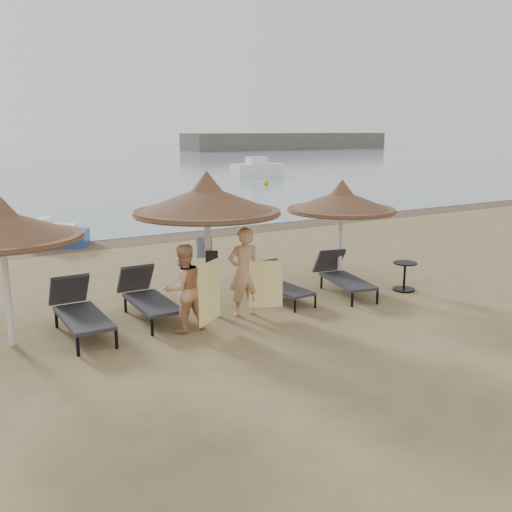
{
  "coord_description": "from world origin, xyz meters",
  "views": [
    {
      "loc": [
        -5.25,
        -8.58,
        3.62
      ],
      "look_at": [
        0.63,
        1.2,
        1.08
      ],
      "focal_mm": 40.0,
      "sensor_mm": 36.0,
      "label": 1
    }
  ],
  "objects_px": {
    "palapa_right": "(342,201)",
    "lounger_far_left": "(79,309)",
    "lounger_near_right": "(278,283)",
    "lounger_far_right": "(342,275)",
    "side_table": "(404,277)",
    "pedal_boat": "(55,235)",
    "person_right": "(244,265)",
    "lounger_near_left": "(147,296)",
    "person_left": "(183,281)",
    "palapa_center": "(207,201)",
    "palapa_left": "(1,226)"
  },
  "relations": [
    {
      "from": "palapa_right",
      "to": "lounger_far_left",
      "type": "height_order",
      "value": "palapa_right"
    },
    {
      "from": "lounger_near_right",
      "to": "lounger_far_right",
      "type": "bearing_deg",
      "value": -14.33
    },
    {
      "from": "side_table",
      "to": "lounger_far_left",
      "type": "bearing_deg",
      "value": 171.66
    },
    {
      "from": "palapa_right",
      "to": "side_table",
      "type": "relative_size",
      "value": 3.85
    },
    {
      "from": "lounger_near_right",
      "to": "pedal_boat",
      "type": "xyz_separation_m",
      "value": [
        -2.85,
        8.58,
        -0.03
      ]
    },
    {
      "from": "palapa_right",
      "to": "person_right",
      "type": "bearing_deg",
      "value": -165.07
    },
    {
      "from": "palapa_right",
      "to": "lounger_near_left",
      "type": "relative_size",
      "value": 1.21
    },
    {
      "from": "person_left",
      "to": "palapa_center",
      "type": "bearing_deg",
      "value": -146.92
    },
    {
      "from": "lounger_near_right",
      "to": "side_table",
      "type": "bearing_deg",
      "value": -20.96
    },
    {
      "from": "lounger_near_left",
      "to": "lounger_far_right",
      "type": "height_order",
      "value": "lounger_near_left"
    },
    {
      "from": "lounger_near_right",
      "to": "side_table",
      "type": "distance_m",
      "value": 3.02
    },
    {
      "from": "palapa_right",
      "to": "lounger_far_right",
      "type": "xyz_separation_m",
      "value": [
        -0.36,
        -0.52,
        -1.6
      ]
    },
    {
      "from": "person_right",
      "to": "side_table",
      "type": "bearing_deg",
      "value": -175.78
    },
    {
      "from": "lounger_far_left",
      "to": "person_left",
      "type": "height_order",
      "value": "person_left"
    },
    {
      "from": "palapa_center",
      "to": "lounger_far_right",
      "type": "relative_size",
      "value": 1.39
    },
    {
      "from": "lounger_far_left",
      "to": "person_right",
      "type": "height_order",
      "value": "person_right"
    },
    {
      "from": "lounger_far_left",
      "to": "lounger_far_right",
      "type": "height_order",
      "value": "lounger_far_left"
    },
    {
      "from": "lounger_near_left",
      "to": "lounger_far_right",
      "type": "relative_size",
      "value": 1.01
    },
    {
      "from": "person_left",
      "to": "pedal_boat",
      "type": "height_order",
      "value": "person_left"
    },
    {
      "from": "palapa_left",
      "to": "palapa_center",
      "type": "relative_size",
      "value": 0.91
    },
    {
      "from": "palapa_right",
      "to": "lounger_near_right",
      "type": "height_order",
      "value": "palapa_right"
    },
    {
      "from": "lounger_near_right",
      "to": "person_right",
      "type": "distance_m",
      "value": 1.49
    },
    {
      "from": "lounger_far_right",
      "to": "pedal_boat",
      "type": "bearing_deg",
      "value": 128.51
    },
    {
      "from": "palapa_center",
      "to": "side_table",
      "type": "xyz_separation_m",
      "value": [
        4.59,
        -0.81,
        -1.96
      ]
    },
    {
      "from": "lounger_near_right",
      "to": "lounger_far_right",
      "type": "distance_m",
      "value": 1.56
    },
    {
      "from": "person_right",
      "to": "lounger_far_right",
      "type": "bearing_deg",
      "value": -165.03
    },
    {
      "from": "palapa_right",
      "to": "lounger_far_right",
      "type": "bearing_deg",
      "value": -124.6
    },
    {
      "from": "lounger_near_right",
      "to": "person_right",
      "type": "bearing_deg",
      "value": -156.42
    },
    {
      "from": "lounger_near_right",
      "to": "lounger_far_left",
      "type": "bearing_deg",
      "value": 175.03
    },
    {
      "from": "lounger_far_right",
      "to": "side_table",
      "type": "height_order",
      "value": "lounger_far_right"
    },
    {
      "from": "palapa_left",
      "to": "lounger_near_left",
      "type": "bearing_deg",
      "value": 6.24
    },
    {
      "from": "palapa_center",
      "to": "pedal_boat",
      "type": "relative_size",
      "value": 1.31
    },
    {
      "from": "pedal_boat",
      "to": "lounger_far_right",
      "type": "bearing_deg",
      "value": -38.87
    },
    {
      "from": "palapa_right",
      "to": "person_left",
      "type": "relative_size",
      "value": 1.34
    },
    {
      "from": "palapa_center",
      "to": "lounger_near_right",
      "type": "bearing_deg",
      "value": 3.51
    },
    {
      "from": "lounger_near_left",
      "to": "side_table",
      "type": "distance_m",
      "value": 5.86
    },
    {
      "from": "palapa_right",
      "to": "lounger_near_left",
      "type": "height_order",
      "value": "palapa_right"
    },
    {
      "from": "lounger_near_right",
      "to": "palapa_center",
      "type": "bearing_deg",
      "value": -179.77
    },
    {
      "from": "lounger_near_left",
      "to": "pedal_boat",
      "type": "relative_size",
      "value": 0.95
    },
    {
      "from": "lounger_near_right",
      "to": "person_left",
      "type": "height_order",
      "value": "person_left"
    },
    {
      "from": "lounger_near_left",
      "to": "person_left",
      "type": "relative_size",
      "value": 1.11
    },
    {
      "from": "palapa_left",
      "to": "side_table",
      "type": "relative_size",
      "value": 4.0
    },
    {
      "from": "palapa_right",
      "to": "side_table",
      "type": "xyz_separation_m",
      "value": [
        0.98,
        -1.14,
        -1.69
      ]
    },
    {
      "from": "person_right",
      "to": "palapa_left",
      "type": "bearing_deg",
      "value": -0.45
    },
    {
      "from": "side_table",
      "to": "person_left",
      "type": "xyz_separation_m",
      "value": [
        -5.45,
        0.1,
        0.63
      ]
    },
    {
      "from": "palapa_left",
      "to": "lounger_near_left",
      "type": "xyz_separation_m",
      "value": [
        2.55,
        0.28,
        -1.65
      ]
    },
    {
      "from": "palapa_center",
      "to": "lounger_far_left",
      "type": "relative_size",
      "value": 1.35
    },
    {
      "from": "person_right",
      "to": "pedal_boat",
      "type": "distance_m",
      "value": 9.36
    },
    {
      "from": "person_left",
      "to": "person_right",
      "type": "xyz_separation_m",
      "value": [
        1.39,
        0.21,
        0.09
      ]
    },
    {
      "from": "palapa_center",
      "to": "side_table",
      "type": "relative_size",
      "value": 4.39
    }
  ]
}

